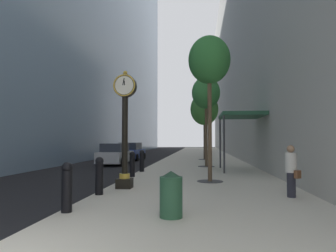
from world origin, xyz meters
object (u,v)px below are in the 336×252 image
object	(u,v)px
bollard_fourth	(132,163)
trash_bin	(171,194)
bollard_nearest	(67,186)
car_silver_mid	(116,154)
bollard_fifth	(142,160)
street_tree_mid_near	(206,94)
street_clock	(125,123)
bollard_second	(99,175)
street_tree_mid_far	(204,109)
street_tree_near	(209,62)
pedestrian_walking	(291,170)
car_blue_near	(131,152)

from	to	relation	value
bollard_fourth	trash_bin	size ratio (longest dim) A/B	1.16
bollard_nearest	bollard_fourth	size ratio (longest dim) A/B	1.00
car_silver_mid	bollard_fifth	bearing A→B (deg)	-62.58
bollard_nearest	car_silver_mid	distance (m)	16.34
street_tree_mid_near	trash_bin	xyz separation A→B (m)	(-1.08, -13.68, -4.36)
street_clock	street_tree_mid_near	distance (m)	10.42
bollard_second	street_tree_mid_far	bearing A→B (deg)	78.80
bollard_second	street_tree_near	size ratio (longest dim) A/B	0.19
street_clock	car_silver_mid	size ratio (longest dim) A/B	0.95
trash_bin	car_silver_mid	xyz separation A→B (m)	(-5.84, 16.25, 0.12)
bollard_nearest	street_tree_mid_near	xyz separation A→B (m)	(3.66, 13.44, 4.26)
bollard_fourth	pedestrian_walking	world-z (taller)	pedestrian_walking
bollard_second	street_tree_mid_far	distance (m)	19.26
street_tree_mid_near	street_tree_mid_far	distance (m)	7.49
bollard_fourth	bollard_fifth	xyz separation A→B (m)	(0.00, 2.43, 0.00)
street_tree_mid_near	car_silver_mid	distance (m)	8.51
street_tree_mid_far	car_silver_mid	bearing A→B (deg)	-144.63
street_tree_near	street_tree_mid_far	xyz separation A→B (m)	(0.00, 14.97, -0.56)
bollard_fourth	car_silver_mid	xyz separation A→B (m)	(-3.26, 8.72, 0.03)
street_clock	pedestrian_walking	world-z (taller)	street_clock
bollard_fifth	car_silver_mid	xyz separation A→B (m)	(-3.26, 6.29, 0.03)
trash_bin	pedestrian_walking	world-z (taller)	pedestrian_walking
bollard_second	trash_bin	xyz separation A→B (m)	(2.58, -2.67, -0.10)
street_clock	street_tree_mid_far	bearing A→B (deg)	79.45
street_clock	street_tree_mid_near	size ratio (longest dim) A/B	0.72
bollard_fifth	street_clock	bearing A→B (deg)	-85.33
bollard_fifth	pedestrian_walking	xyz separation A→B (m)	(6.04, -7.12, 0.20)
car_silver_mid	bollard_second	bearing A→B (deg)	-76.49
bollard_nearest	car_blue_near	size ratio (longest dim) A/B	0.28
bollard_fourth	street_tree_near	size ratio (longest dim) A/B	0.19
street_tree_near	street_tree_mid_near	size ratio (longest dim) A/B	1.04
street_tree_mid_near	car_silver_mid	xyz separation A→B (m)	(-6.92, 2.57, -4.23)
bollard_nearest	street_tree_mid_far	world-z (taller)	street_tree_mid_far
bollard_fifth	street_tree_mid_near	xyz separation A→B (m)	(3.66, 3.72, 4.26)
bollard_nearest	car_blue_near	bearing A→B (deg)	98.76
street_tree_mid_near	pedestrian_walking	size ratio (longest dim) A/B	3.78
bollard_second	street_tree_mid_far	size ratio (longest dim) A/B	0.20
bollard_nearest	street_tree_near	xyz separation A→B (m)	(3.66, 5.96, 4.51)
street_tree_mid_far	pedestrian_walking	world-z (taller)	street_tree_mid_far
bollard_fourth	street_tree_mid_far	xyz separation A→B (m)	(3.66, 13.63, 3.94)
street_clock	trash_bin	bearing A→B (deg)	-62.76
bollard_fourth	car_blue_near	distance (m)	14.46
trash_bin	car_blue_near	bearing A→B (deg)	105.20
bollard_fifth	street_tree_mid_near	world-z (taller)	street_tree_mid_near
street_tree_mid_near	street_tree_mid_far	xyz separation A→B (m)	(0.00, 7.48, -0.32)
bollard_nearest	street_tree_mid_near	bearing A→B (deg)	74.76
street_tree_mid_near	street_tree_mid_far	world-z (taller)	street_tree_mid_far
car_blue_near	pedestrian_walking	bearing A→B (deg)	-63.56
bollard_fourth	street_tree_near	distance (m)	5.96
bollard_nearest	bollard_fourth	bearing A→B (deg)	90.00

